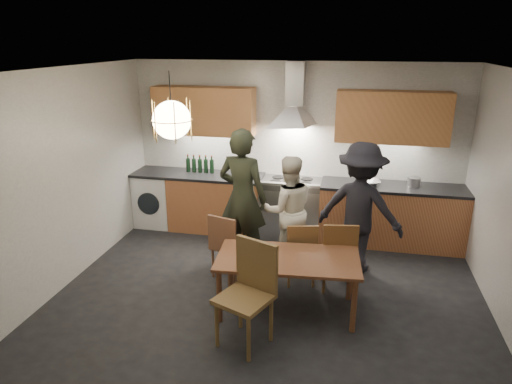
% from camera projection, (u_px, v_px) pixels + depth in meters
% --- Properties ---
extents(ground, '(5.00, 5.00, 0.00)m').
position_uv_depth(ground, '(267.00, 302.00, 5.30)').
color(ground, black).
rests_on(ground, ground).
extents(room_shell, '(5.02, 4.52, 2.61)m').
position_uv_depth(room_shell, '(268.00, 159.00, 4.76)').
color(room_shell, silver).
rests_on(room_shell, ground).
extents(counter_run, '(5.00, 0.62, 0.90)m').
position_uv_depth(counter_run, '(292.00, 208.00, 6.96)').
color(counter_run, '#C57B4C').
rests_on(counter_run, ground).
extents(range_stove, '(0.90, 0.60, 0.92)m').
position_uv_depth(range_stove, '(291.00, 208.00, 6.96)').
color(range_stove, silver).
rests_on(range_stove, ground).
extents(wall_fixtures, '(4.30, 0.54, 1.10)m').
position_uv_depth(wall_fixtures, '(294.00, 113.00, 6.62)').
color(wall_fixtures, tan).
rests_on(wall_fixtures, ground).
extents(pendant_lamp, '(0.43, 0.43, 0.70)m').
position_uv_depth(pendant_lamp, '(172.00, 120.00, 4.73)').
color(pendant_lamp, black).
rests_on(pendant_lamp, ground).
extents(dining_table, '(1.60, 0.89, 0.65)m').
position_uv_depth(dining_table, '(288.00, 264.00, 4.97)').
color(dining_table, brown).
rests_on(dining_table, ground).
extents(chair_back_left, '(0.48, 0.48, 0.86)m').
position_uv_depth(chair_back_left, '(226.00, 242.00, 5.69)').
color(chair_back_left, brown).
rests_on(chair_back_left, ground).
extents(chair_back_mid, '(0.45, 0.45, 0.82)m').
position_uv_depth(chair_back_mid, '(301.00, 250.00, 5.53)').
color(chair_back_mid, brown).
rests_on(chair_back_mid, ground).
extents(chair_back_right, '(0.46, 0.46, 0.89)m').
position_uv_depth(chair_back_right, '(339.00, 252.00, 5.39)').
color(chair_back_right, brown).
rests_on(chair_back_right, ground).
extents(chair_front, '(0.62, 0.62, 1.05)m').
position_uv_depth(chair_front, '(250.00, 286.00, 4.47)').
color(chair_front, brown).
rests_on(chair_front, ground).
extents(person_left, '(0.76, 0.58, 1.85)m').
position_uv_depth(person_left, '(243.00, 198.00, 5.97)').
color(person_left, black).
rests_on(person_left, ground).
extents(person_mid, '(0.87, 0.78, 1.48)m').
position_uv_depth(person_mid, '(288.00, 210.00, 6.04)').
color(person_mid, silver).
rests_on(person_mid, ground).
extents(person_right, '(1.23, 0.91, 1.71)m').
position_uv_depth(person_right, '(360.00, 208.00, 5.80)').
color(person_right, black).
rests_on(person_right, ground).
extents(mixing_bowl, '(0.38, 0.38, 0.07)m').
position_uv_depth(mixing_bowl, '(369.00, 182.00, 6.56)').
color(mixing_bowl, silver).
rests_on(mixing_bowl, counter_run).
extents(stock_pot, '(0.18, 0.18, 0.13)m').
position_uv_depth(stock_pot, '(414.00, 182.00, 6.48)').
color(stock_pot, '#A9A8AC').
rests_on(stock_pot, counter_run).
extents(wine_bottles, '(0.46, 0.07, 0.28)m').
position_uv_depth(wine_bottles, '(200.00, 164.00, 7.14)').
color(wine_bottles, black).
rests_on(wine_bottles, counter_run).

